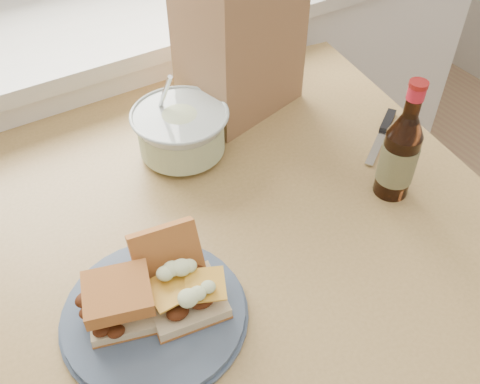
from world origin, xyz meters
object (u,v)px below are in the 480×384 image
coleslaw_bowl (181,134)px  beer_bottle (400,154)px  plate (154,314)px  paper_bag (240,40)px  dining_table (234,255)px

coleslaw_bowl → beer_bottle: beer_bottle is taller
plate → coleslaw_bowl: bearing=56.5°
plate → paper_bag: size_ratio=0.86×
plate → paper_bag: bearing=45.3°
plate → beer_bottle: size_ratio=1.15×
coleslaw_bowl → beer_bottle: bearing=-47.1°
paper_bag → beer_bottle: bearing=-91.1°
plate → coleslaw_bowl: 0.41m
plate → beer_bottle: 0.53m
beer_bottle → dining_table: bearing=137.7°
coleslaw_bowl → paper_bag: (0.20, 0.09, 0.12)m
dining_table → beer_bottle: 0.39m
paper_bag → coleslaw_bowl: bearing=-170.2°
dining_table → beer_bottle: (0.30, -0.11, 0.22)m
dining_table → paper_bag: bearing=63.9°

